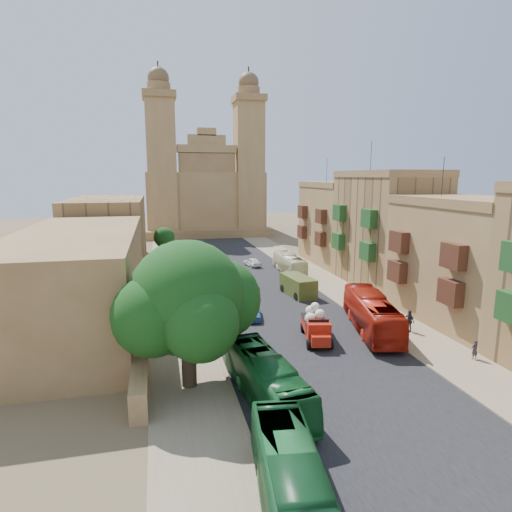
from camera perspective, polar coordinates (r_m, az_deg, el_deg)
name	(u,v)px	position (r m, az deg, el deg)	size (l,w,h in m)	color
ground	(355,399)	(27.56, 13.09, -18.10)	(260.00, 260.00, 0.00)	brown
road_surface	(249,281)	(54.33, -0.96, -3.39)	(14.00, 140.00, 0.01)	black
sidewalk_east	(319,277)	(57.05, 8.41, -2.83)	(5.00, 140.00, 0.01)	#806E54
sidewalk_west	(173,286)	(53.21, -11.04, -3.89)	(5.00, 140.00, 0.01)	#806E54
kerb_east	(301,278)	(56.18, 6.04, -2.93)	(0.25, 140.00, 0.12)	#806E54
kerb_west	(193,284)	(53.33, -8.35, -3.71)	(0.25, 140.00, 0.12)	#806E54
townhouse_b	(465,260)	(42.99, 26.15, -0.50)	(9.00, 14.00, 14.90)	olive
townhouse_c	(386,228)	(54.21, 16.94, 3.54)	(9.00, 14.00, 17.40)	olive
townhouse_d	(338,223)	(66.69, 10.89, 4.39)	(9.00, 14.00, 15.90)	olive
west_wall	(145,303)	(43.32, -14.52, -6.15)	(1.00, 40.00, 1.80)	olive
west_building_low	(79,278)	(41.11, -22.48, -2.76)	(10.00, 28.00, 8.40)	brown
west_building_mid	(109,233)	(66.40, -19.04, 2.97)	(10.00, 22.00, 10.00)	olive
church	(204,192)	(100.84, -6.91, 8.44)	(28.00, 22.50, 36.30)	olive
ficus_tree	(188,302)	(26.70, -8.99, -6.02)	(9.37, 8.62, 9.37)	#35271A
street_tree_a	(174,305)	(35.06, -10.82, -6.45)	(2.88, 2.88, 4.43)	#35271A
street_tree_b	(169,272)	(46.66, -11.48, -2.12)	(2.95, 2.95, 4.53)	#35271A
street_tree_c	(166,254)	(58.46, -11.86, 0.24)	(2.79, 2.79, 4.29)	#35271A
street_tree_d	(164,238)	(70.22, -12.14, 2.41)	(3.34, 3.34, 5.14)	#35271A
red_truck	(316,325)	(35.35, 8.03, -9.06)	(2.90, 5.28, 2.93)	#AF1E0D
olive_pickup	(298,286)	(48.08, 5.62, -4.01)	(2.92, 5.46, 2.16)	#47521E
bus_green_south	(293,490)	(18.57, 4.96, -28.65)	(2.30, 9.82, 2.74)	#154F25
bus_green_north	(266,380)	(26.08, 1.39, -16.14)	(2.31, 9.88, 2.75)	#145824
bus_red_east	(372,313)	(38.21, 15.15, -7.40)	(2.62, 11.21, 3.12)	#A21A0C
bus_cream_east	(289,264)	(59.06, 4.47, -1.01)	(2.18, 9.30, 2.59)	beige
car_blue_a	(252,311)	(40.37, -0.52, -7.37)	(1.59, 3.95, 1.35)	#3D6FAC
car_white_a	(248,284)	(50.16, -1.10, -3.80)	(1.41, 4.05, 1.34)	silver
car_cream	(293,279)	(52.77, 5.02, -3.08)	(2.30, 4.99, 1.39)	tan
car_dkblue	(201,256)	(68.91, -7.34, 0.03)	(1.74, 4.27, 1.24)	#191F4D
car_white_b	(252,262)	(63.24, -0.52, -0.82)	(1.49, 3.71, 1.26)	white
car_blue_b	(200,245)	(80.27, -7.53, 1.52)	(1.32, 3.79, 1.25)	#2E6492
pedestrian_a	(475,350)	(35.49, 27.14, -11.04)	(0.54, 0.35, 1.47)	#2C262F
pedestrian_c	(409,321)	(39.19, 19.75, -8.13)	(1.12, 0.47, 1.91)	#33333C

